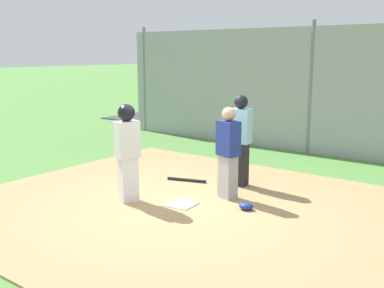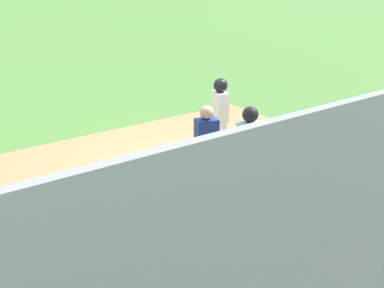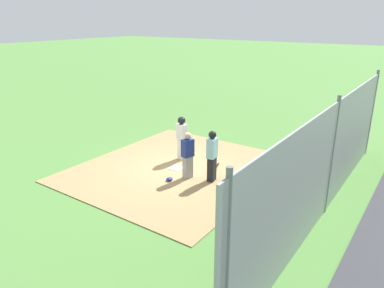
% 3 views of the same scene
% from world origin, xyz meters
% --- Properties ---
extents(ground_plane, '(140.00, 140.00, 0.00)m').
position_xyz_m(ground_plane, '(0.00, 0.00, 0.00)').
color(ground_plane, '#51843D').
extents(dirt_infield, '(7.20, 6.40, 0.03)m').
position_xyz_m(dirt_infield, '(0.00, 0.00, 0.01)').
color(dirt_infield, '#A88456').
rests_on(dirt_infield, ground_plane).
extents(home_plate, '(0.48, 0.48, 0.02)m').
position_xyz_m(home_plate, '(0.00, 0.00, 0.04)').
color(home_plate, white).
rests_on(home_plate, dirt_infield).
extents(catcher, '(0.44, 0.36, 1.61)m').
position_xyz_m(catcher, '(-0.41, -0.80, 0.87)').
color(catcher, '#9E9EA3').
rests_on(catcher, dirt_infield).
extents(umpire, '(0.41, 0.31, 1.75)m').
position_xyz_m(umpire, '(-0.16, -1.60, 0.95)').
color(umpire, black).
rests_on(umpire, dirt_infield).
extents(runner, '(0.37, 0.44, 1.69)m').
position_xyz_m(runner, '(0.86, 0.39, 1.00)').
color(runner, silver).
rests_on(runner, dirt_infield).
extents(baseball_bat, '(0.79, 0.31, 0.06)m').
position_xyz_m(baseball_bat, '(0.80, -1.18, 0.06)').
color(baseball_bat, black).
rests_on(baseball_bat, dirt_infield).
extents(catcher_mask, '(0.24, 0.20, 0.12)m').
position_xyz_m(catcher_mask, '(-0.99, -0.45, 0.09)').
color(catcher_mask, navy).
rests_on(catcher_mask, dirt_infield).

